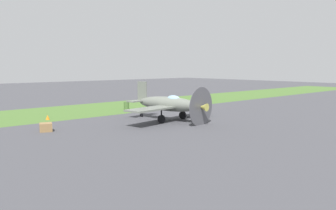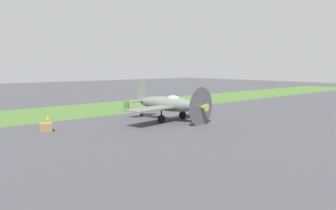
{
  "view_description": "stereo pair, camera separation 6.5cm",
  "coord_description": "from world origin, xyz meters",
  "views": [
    {
      "loc": [
        22.17,
        22.84,
        4.94
      ],
      "look_at": [
        1.96,
        0.07,
        1.42
      ],
      "focal_mm": 36.04,
      "sensor_mm": 36.0,
      "label": 1
    },
    {
      "loc": [
        22.12,
        22.88,
        4.94
      ],
      "look_at": [
        1.96,
        0.07,
        1.42
      ],
      "focal_mm": 36.04,
      "sensor_mm": 36.0,
      "label": 2
    }
  ],
  "objects": [
    {
      "name": "grass_verge",
      "position": [
        0.0,
        -11.69,
        0.0
      ],
      "size": [
        120.0,
        11.0,
        0.01
      ],
      "primitive_type": "cube",
      "color": "#476B2D",
      "rests_on": "ground"
    },
    {
      "name": "runway_marker_cone",
      "position": [
        10.03,
        -7.64,
        0.22
      ],
      "size": [
        0.36,
        0.36,
        0.44
      ],
      "primitive_type": "cone",
      "color": "orange",
      "rests_on": "ground"
    },
    {
      "name": "ground_plane",
      "position": [
        0.0,
        0.0,
        0.0
      ],
      "size": [
        160.0,
        160.0,
        0.0
      ],
      "primitive_type": "plane",
      "color": "#424247"
    },
    {
      "name": "supply_crate",
      "position": [
        12.37,
        -2.19,
        0.32
      ],
      "size": [
        1.15,
        1.15,
        0.64
      ],
      "primitive_type": "cube",
      "rotation": [
        0.0,
        0.0,
        1.23
      ],
      "color": "olive",
      "rests_on": "ground"
    },
    {
      "name": "fuel_drum",
      "position": [
        0.37,
        -8.87,
        0.45
      ],
      "size": [
        0.6,
        0.6,
        0.9
      ],
      "primitive_type": "cylinder",
      "color": "#476633",
      "rests_on": "ground"
    },
    {
      "name": "ground_crew_chief",
      "position": [
        -5.87,
        -3.8,
        0.91
      ],
      "size": [
        0.58,
        0.38,
        1.73
      ],
      "rotation": [
        0.0,
        0.0,
        3.6
      ],
      "color": "#2D3342",
      "rests_on": "ground"
    },
    {
      "name": "airplane_lead",
      "position": [
        1.93,
        0.23,
        1.52
      ],
      "size": [
        10.24,
        8.15,
        3.63
      ],
      "rotation": [
        0.0,
        0.0,
        0.15
      ],
      "color": "slate",
      "rests_on": "ground"
    }
  ]
}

